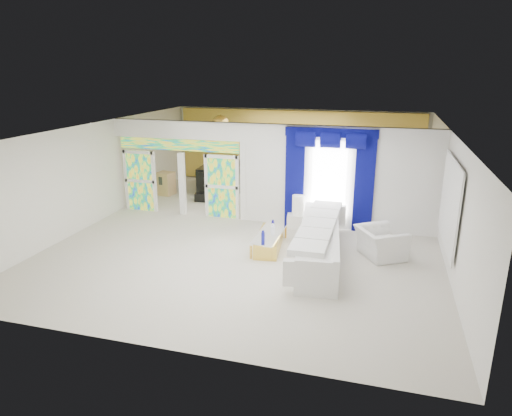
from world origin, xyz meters
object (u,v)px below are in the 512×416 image
(coffee_table, at_px, (269,241))
(console_table, at_px, (308,222))
(white_sofa, at_px, (319,242))
(grand_piano, at_px, (223,178))
(armchair, at_px, (380,243))

(coffee_table, height_order, console_table, console_table)
(coffee_table, relative_size, console_table, 1.45)
(white_sofa, bearing_deg, grand_piano, 122.62)
(coffee_table, bearing_deg, grand_piano, 121.20)
(console_table, height_order, armchair, armchair)
(coffee_table, xyz_separation_m, grand_piano, (-3.17, 5.24, 0.30))
(armchair, height_order, grand_piano, grand_piano)
(coffee_table, bearing_deg, armchair, 3.87)
(armchair, xyz_separation_m, grand_piano, (-5.99, 5.05, 0.13))
(white_sofa, distance_m, grand_piano, 7.15)
(white_sofa, relative_size, armchair, 3.78)
(coffee_table, distance_m, armchair, 2.83)
(armchair, bearing_deg, coffee_table, 63.01)
(white_sofa, xyz_separation_m, grand_piano, (-4.52, 5.54, 0.09))
(white_sofa, distance_m, coffee_table, 1.40)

